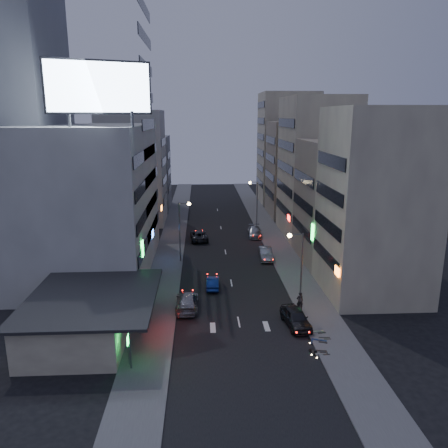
{
  "coord_description": "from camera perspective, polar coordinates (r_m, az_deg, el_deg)",
  "views": [
    {
      "loc": [
        -3.46,
        -33.87,
        19.07
      ],
      "look_at": [
        -0.56,
        19.61,
        5.75
      ],
      "focal_mm": 35.0,
      "sensor_mm": 36.0,
      "label": 1
    }
  ],
  "objects": [
    {
      "name": "sidewalk_right",
      "position": [
        67.62,
        6.79,
        -2.47
      ],
      "size": [
        4.0,
        120.0,
        0.12
      ],
      "primitive_type": "cube",
      "color": "#4C4C4F",
      "rests_on": "ground"
    },
    {
      "name": "parked_car_right_mid",
      "position": [
        59.94,
        5.46,
        -3.86
      ],
      "size": [
        1.84,
        4.83,
        1.57
      ],
      "primitive_type": "imported",
      "rotation": [
        0.0,
        0.0,
        -0.04
      ],
      "color": "#969A9E",
      "rests_on": "ground"
    },
    {
      "name": "scooter_silver_a",
      "position": [
        38.24,
        13.48,
        -15.29
      ],
      "size": [
        0.7,
        1.7,
        1.01
      ],
      "primitive_type": null,
      "rotation": [
        0.0,
        0.0,
        1.66
      ],
      "color": "#ADB0B5",
      "rests_on": "sidewalk_right"
    },
    {
      "name": "scooter_black_a",
      "position": [
        38.41,
        13.34,
        -15.04
      ],
      "size": [
        0.89,
        1.92,
        1.13
      ],
      "primitive_type": null,
      "rotation": [
        0.0,
        0.0,
        1.42
      ],
      "color": "black",
      "rests_on": "sidewalk_right"
    },
    {
      "name": "parked_car_left",
      "position": [
        68.73,
        -3.28,
        -1.5
      ],
      "size": [
        2.99,
        5.74,
        1.55
      ],
      "primitive_type": "imported",
      "rotation": [
        0.0,
        0.0,
        3.22
      ],
      "color": "#25262A",
      "rests_on": "ground"
    },
    {
      "name": "scooter_blue",
      "position": [
        39.89,
        13.38,
        -13.81
      ],
      "size": [
        1.29,
        2.12,
        1.23
      ],
      "primitive_type": null,
      "rotation": [
        0.0,
        0.0,
        1.24
      ],
      "color": "navy",
      "rests_on": "sidewalk_right"
    },
    {
      "name": "far_left_a",
      "position": [
        80.3,
        -11.8,
        7.18
      ],
      "size": [
        11.0,
        10.0,
        20.0
      ],
      "primitive_type": "cube",
      "color": "beige",
      "rests_on": "ground"
    },
    {
      "name": "parked_car_right_far",
      "position": [
        71.0,
        4.04,
        -1.02
      ],
      "size": [
        2.42,
        5.34,
        1.52
      ],
      "primitive_type": "imported",
      "rotation": [
        0.0,
        0.0,
        -0.06
      ],
      "color": "#919498",
      "rests_on": "ground"
    },
    {
      "name": "person",
      "position": [
        44.87,
        9.88,
        -9.89
      ],
      "size": [
        0.74,
        0.53,
        1.92
      ],
      "primitive_type": "imported",
      "rotation": [
        0.0,
        0.0,
        3.24
      ],
      "color": "black",
      "rests_on": "sidewalk_right"
    },
    {
      "name": "grey_tower",
      "position": [
        61.21,
        -25.18,
        10.73
      ],
      "size": [
        10.0,
        14.0,
        34.0
      ],
      "primitive_type": "cube",
      "color": "gray",
      "rests_on": "ground"
    },
    {
      "name": "far_left_b",
      "position": [
        93.44,
        -10.86,
        6.6
      ],
      "size": [
        12.0,
        10.0,
        15.0
      ],
      "primitive_type": "cube",
      "color": "gray",
      "rests_on": "ground"
    },
    {
      "name": "road_car_silver",
      "position": [
        45.05,
        -4.87,
        -10.04
      ],
      "size": [
        2.22,
        5.42,
        1.57
      ],
      "primitive_type": "imported",
      "rotation": [
        0.0,
        0.0,
        3.14
      ],
      "color": "gray",
      "rests_on": "ground"
    },
    {
      "name": "parked_car_right_near",
      "position": [
        42.03,
        9.35,
        -11.96
      ],
      "size": [
        2.54,
        5.06,
        1.65
      ],
      "primitive_type": "imported",
      "rotation": [
        0.0,
        0.0,
        0.12
      ],
      "color": "#222327",
      "rests_on": "ground"
    },
    {
      "name": "street_lamp_left",
      "position": [
        57.58,
        -5.45,
        0.13
      ],
      "size": [
        1.6,
        0.44,
        8.02
      ],
      "color": "#595B60",
      "rests_on": "sidewalk_left"
    },
    {
      "name": "street_lamp_right_far",
      "position": [
        75.71,
        4.06,
        3.5
      ],
      "size": [
        1.6,
        0.44,
        8.02
      ],
      "color": "#595B60",
      "rests_on": "sidewalk_right"
    },
    {
      "name": "shophouse_near",
      "position": [
        48.91,
        19.15,
        2.5
      ],
      "size": [
        10.0,
        11.0,
        20.0
      ],
      "primitive_type": "cube",
      "color": "beige",
      "rests_on": "ground"
    },
    {
      "name": "road_car_blue",
      "position": [
        49.95,
        -1.49,
        -7.68
      ],
      "size": [
        1.51,
        3.98,
        1.3
      ],
      "primitive_type": "imported",
      "rotation": [
        0.0,
        0.0,
        3.11
      ],
      "color": "navy",
      "rests_on": "ground"
    },
    {
      "name": "far_right_b",
      "position": [
        100.04,
        8.24,
        9.77
      ],
      "size": [
        12.0,
        12.0,
        24.0
      ],
      "primitive_type": "cube",
      "color": "beige",
      "rests_on": "ground"
    },
    {
      "name": "billboard",
      "position": [
        44.94,
        -16.04,
        16.75
      ],
      "size": [
        9.52,
        3.75,
        6.2
      ],
      "rotation": [
        0.0,
        0.0,
        0.35
      ],
      "color": "#595B60",
      "rests_on": "white_building"
    },
    {
      "name": "white_building",
      "position": [
        56.45,
        -16.95,
        3.08
      ],
      "size": [
        14.0,
        24.0,
        18.0
      ],
      "primitive_type": "cube",
      "color": "beige",
      "rests_on": "ground"
    },
    {
      "name": "food_court",
      "position": [
        41.08,
        -17.88,
        -11.33
      ],
      "size": [
        11.0,
        13.0,
        3.88
      ],
      "color": "beige",
      "rests_on": "ground"
    },
    {
      "name": "shophouse_far",
      "position": [
        71.76,
        11.92,
        7.21
      ],
      "size": [
        10.0,
        14.0,
        22.0
      ],
      "primitive_type": "cube",
      "color": "beige",
      "rests_on": "ground"
    },
    {
      "name": "scooter_black_b",
      "position": [
        40.55,
        13.68,
        -13.52
      ],
      "size": [
        0.66,
        1.69,
        1.01
      ],
      "primitive_type": null,
      "rotation": [
        0.0,
        0.0,
        1.5
      ],
      "color": "black",
      "rests_on": "sidewalk_right"
    },
    {
      "name": "street_lamp_right_near",
      "position": [
        43.19,
        9.62,
        -4.74
      ],
      "size": [
        1.6,
        0.44,
        8.02
      ],
      "color": "#595B60",
      "rests_on": "sidewalk_right"
    },
    {
      "name": "scooter_silver_b",
      "position": [
        41.51,
        12.87,
        -12.63
      ],
      "size": [
        0.94,
        2.07,
        1.22
      ],
      "primitive_type": null,
      "rotation": [
        0.0,
        0.0,
        1.71
      ],
      "color": "#9A9BA1",
      "rests_on": "sidewalk_right"
    },
    {
      "name": "sidewalk_left",
      "position": [
        66.79,
        -6.88,
        -2.68
      ],
      "size": [
        4.0,
        120.0,
        0.12
      ],
      "primitive_type": "cube",
      "color": "#4C4C4F",
      "rests_on": "ground"
    },
    {
      "name": "ground",
      "position": [
        39.02,
        2.47,
        -15.3
      ],
      "size": [
        180.0,
        180.0,
        0.0
      ],
      "primitive_type": "plane",
      "color": "black",
      "rests_on": "ground"
    },
    {
      "name": "shophouse_mid",
      "position": [
        60.03,
        15.39,
        2.83
      ],
      "size": [
        11.0,
        12.0,
        16.0
      ],
      "primitive_type": "cube",
      "color": "gray",
      "rests_on": "ground"
    },
    {
      "name": "far_right_a",
      "position": [
        86.58,
        9.64,
        7.09
      ],
      "size": [
        11.0,
        12.0,
        18.0
      ],
      "primitive_type": "cube",
      "color": "gray",
      "rests_on": "ground"
    }
  ]
}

